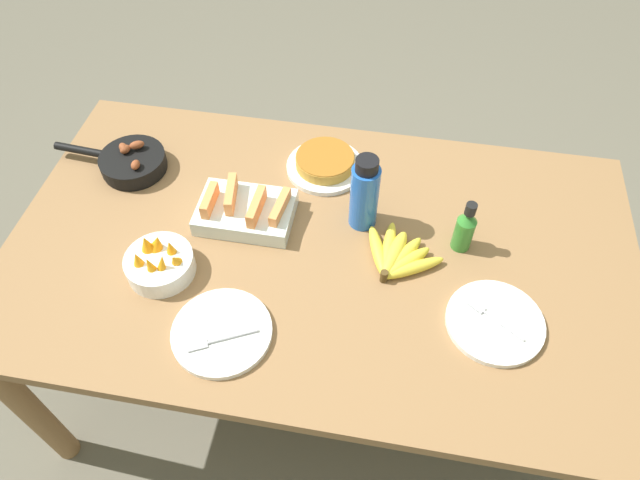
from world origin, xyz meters
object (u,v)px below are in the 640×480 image
Objects in this scene: frittata_plate_center at (325,163)px; water_bottle at (364,194)px; banana_bunch at (396,257)px; hot_sauce_bottle at (465,229)px; skillet at (131,162)px; empty_plate_near_front at (222,332)px; empty_plate_far_left at (495,322)px; melon_tray at (246,211)px; fruit_bowl_mango at (159,262)px.

frittata_plate_center is 0.25m from water_bottle.
banana_bunch is 1.36× the size of hot_sauce_bottle.
frittata_plate_center is at bearing -165.72° from skillet.
empty_plate_far_left is at bearing 12.45° from empty_plate_near_front.
banana_bunch is 0.19m from hot_sauce_bottle.
banana_bunch is 0.94× the size of empty_plate_far_left.
empty_plate_near_front is (-0.39, -0.29, -0.01)m from banana_bunch.
melon_tray is 0.72m from empty_plate_far_left.
empty_plate_far_left is 1.35× the size of fruit_bowl_mango.
skillet is 0.41m from fruit_bowl_mango.
water_bottle is at bearing 55.42° from empty_plate_near_front.
hot_sauce_bottle reaches higher than frittata_plate_center.
hot_sauce_bottle is (0.59, 0.01, 0.04)m from melon_tray.
banana_bunch is at bearing -52.11° from frittata_plate_center.
banana_bunch is at bearing -49.80° from water_bottle.
skillet is 1.48× the size of empty_plate_far_left.
fruit_bowl_mango is at bearing 126.42° from skillet.
water_bottle reaches higher than empty_plate_near_front.
skillet is at bearing -170.10° from frittata_plate_center.
skillet is 1.45× the size of empty_plate_near_front.
skillet reaches higher than banana_bunch.
empty_plate_far_left is (0.64, 0.14, -0.00)m from empty_plate_near_front.
water_bottle is (0.49, 0.26, 0.07)m from fruit_bowl_mango.
fruit_bowl_mango reaches higher than frittata_plate_center.
melon_tray is 1.13× the size of water_bottle.
fruit_bowl_mango is at bearing -128.66° from melon_tray.
empty_plate_near_front is at bearing -143.48° from banana_bunch.
skillet is (-0.81, 0.21, 0.01)m from banana_bunch.
melon_tray is 1.49× the size of fruit_bowl_mango.
banana_bunch is 0.96× the size of frittata_plate_center.
water_bottle is 1.42× the size of hot_sauce_bottle.
fruit_bowl_mango is (-0.85, 0.01, 0.03)m from empty_plate_far_left.
banana_bunch is 0.61m from fruit_bowl_mango.
water_bottle reaches higher than frittata_plate_center.
skillet is 0.99m from hot_sauce_bottle.
banana_bunch is at bearing 36.52° from empty_plate_near_front.
frittata_plate_center is (-0.24, 0.31, 0.00)m from banana_bunch.
banana_bunch is 0.96× the size of water_bottle.
water_bottle is at bearing 142.93° from empty_plate_far_left.
melon_tray is at bearing 161.66° from empty_plate_far_left.
fruit_bowl_mango reaches higher than empty_plate_near_front.
empty_plate_far_left is 1.45× the size of hot_sauce_bottle.
fruit_bowl_mango is (-0.17, -0.21, 0.00)m from melon_tray.
banana_bunch is 0.39m from frittata_plate_center.
water_bottle reaches higher than melon_tray.
fruit_bowl_mango is at bearing -152.14° from water_bottle.
empty_plate_near_front is at bearing -124.58° from water_bottle.
water_bottle reaches higher than empty_plate_far_left.
water_bottle is (0.28, 0.41, 0.10)m from empty_plate_near_front.
frittata_plate_center is at bearing 126.26° from water_bottle.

